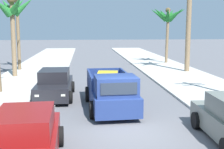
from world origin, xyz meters
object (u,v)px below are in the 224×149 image
object	(u,v)px
palm_tree_right_fore	(167,16)
palm_tree_right_back	(11,11)
pickup_truck	(111,92)
car_left_near	(55,85)
car_left_mid	(25,141)

from	to	relation	value
palm_tree_right_fore	palm_tree_right_back	bearing A→B (deg)	-153.26
pickup_truck	car_left_near	distance (m)	3.80
pickup_truck	car_left_near	bearing A→B (deg)	138.65
car_left_near	car_left_mid	bearing A→B (deg)	-90.38
pickup_truck	palm_tree_right_fore	size ratio (longest dim) A/B	0.90
pickup_truck	palm_tree_right_back	size ratio (longest dim) A/B	0.86
palm_tree_right_fore	palm_tree_right_back	size ratio (longest dim) A/B	0.96
car_left_near	palm_tree_right_back	distance (m)	8.90
pickup_truck	car_left_mid	distance (m)	6.21
palm_tree_right_back	car_left_near	bearing A→B (deg)	-61.74
car_left_near	palm_tree_right_fore	xyz separation A→B (m)	(10.22, 13.87, 4.20)
car_left_near	car_left_mid	world-z (taller)	same
pickup_truck	palm_tree_right_back	distance (m)	12.18
pickup_truck	car_left_mid	xyz separation A→B (m)	(-2.90, -5.49, -0.09)
pickup_truck	palm_tree_right_back	bearing A→B (deg)	124.91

